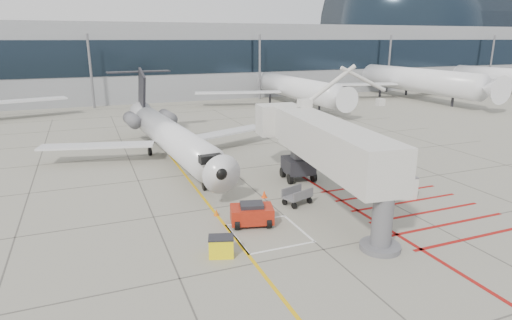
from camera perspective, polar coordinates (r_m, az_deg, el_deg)
name	(u,v)px	position (r m, az deg, el deg)	size (l,w,h in m)	color
ground_plane	(291,222)	(27.49, 4.71, -8.21)	(260.00, 260.00, 0.00)	gray
regional_jet	(177,125)	(38.47, -10.54, 4.67)	(23.61, 29.77, 7.80)	silver
jet_bridge	(332,152)	(29.09, 10.06, 1.00)	(9.11, 19.23, 7.69)	silver
pushback_tug	(252,213)	(26.71, -0.57, -7.12)	(2.60, 1.63, 1.52)	#AB2210
spill_bin	(221,246)	(23.24, -4.66, -11.40)	(1.30, 0.87, 1.13)	yellow
baggage_cart	(297,196)	(30.08, 5.52, -4.79)	(1.95, 1.23, 1.23)	#5B5B60
ground_power_unit	(401,187)	(32.82, 18.71, -3.42)	(2.08, 1.21, 1.65)	silver
cone_nose	(216,212)	(28.35, -5.32, -6.96)	(0.33, 0.33, 0.45)	#DC620B
cone_side	(264,194)	(31.29, 1.11, -4.56)	(0.39, 0.39, 0.54)	#FF480D
terminal_building	(188,59)	(94.92, -9.05, 13.13)	(180.00, 28.00, 14.00)	gray
terminal_glass_band	(205,57)	(81.26, -6.76, 13.50)	(180.00, 0.10, 6.00)	black
terminal_dome	(414,28)	(123.15, 20.37, 16.22)	(40.00, 28.00, 28.00)	black
bg_aircraft_c	(289,73)	(76.40, 4.38, 11.52)	(32.82, 36.47, 10.94)	silver
bg_aircraft_d	(403,63)	(90.01, 19.04, 12.08)	(39.46, 43.85, 13.15)	silver
bg_aircraft_e	(497,65)	(108.20, 29.45, 11.01)	(34.80, 38.67, 11.60)	silver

